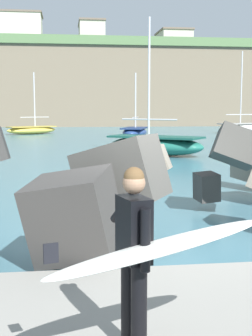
{
  "coord_description": "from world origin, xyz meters",
  "views": [
    {
      "loc": [
        -1.65,
        -8.26,
        2.54
      ],
      "look_at": [
        -0.52,
        0.5,
        1.4
      ],
      "focal_mm": 49.64,
      "sensor_mm": 36.0,
      "label": 1
    }
  ],
  "objects": [
    {
      "name": "boat_near_centre",
      "position": [
        3.12,
        16.39,
        0.58
      ],
      "size": [
        5.64,
        4.91,
        7.33
      ],
      "color": "#1E6656",
      "rests_on": "ground"
    },
    {
      "name": "ground_plane",
      "position": [
        0.0,
        0.0,
        0.0
      ],
      "size": [
        400.0,
        400.0,
        0.0
      ],
      "primitive_type": "plane",
      "color": "#42707F"
    },
    {
      "name": "headland_bluff",
      "position": [
        9.13,
        74.43,
        6.17
      ],
      "size": [
        106.4,
        37.66,
        12.29
      ],
      "color": "#756651",
      "rests_on": "ground"
    },
    {
      "name": "station_building_annex",
      "position": [
        2.8,
        72.56,
        14.64
      ],
      "size": [
        4.33,
        8.02,
        4.67
      ],
      "color": "#B2ADA3",
      "rests_on": "headland_bluff"
    },
    {
      "name": "boat_far_centre",
      "position": [
        16.62,
        38.11,
        0.58
      ],
      "size": [
        6.45,
        3.68,
        8.3
      ],
      "color": "beige",
      "rests_on": "ground"
    },
    {
      "name": "breakwater_jetty",
      "position": [
        -0.02,
        1.65,
        1.13
      ],
      "size": [
        31.27,
        8.26,
        2.65
      ],
      "color": "#4C4944",
      "rests_on": "ground"
    },
    {
      "name": "surfer_with_board",
      "position": [
        -0.99,
        -4.26,
        1.28
      ],
      "size": [
        2.11,
        1.38,
        1.78
      ],
      "color": "black",
      "rests_on": "walkway_path"
    },
    {
      "name": "station_building_east",
      "position": [
        -8.55,
        68.97,
        14.88
      ],
      "size": [
        6.81,
        5.97,
        5.14
      ],
      "color": "beige",
      "rests_on": "headland_bluff"
    },
    {
      "name": "boat_mid_centre",
      "position": [
        4.38,
        32.67,
        0.48
      ],
      "size": [
        3.4,
        5.15,
        5.66
      ],
      "color": "navy",
      "rests_on": "ground"
    },
    {
      "name": "station_building_central",
      "position": [
        18.25,
        77.81,
        14.5
      ],
      "size": [
        5.72,
        8.26,
        4.38
      ],
      "color": "#B2ADA3",
      "rests_on": "headland_bluff"
    },
    {
      "name": "boat_far_left",
      "position": [
        -5.09,
        38.67,
        0.45
      ],
      "size": [
        5.35,
        4.1,
        6.05
      ],
      "color": "#EAC64C",
      "rests_on": "ground"
    }
  ]
}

